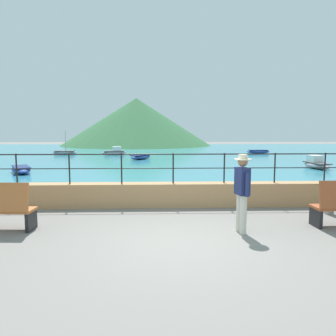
# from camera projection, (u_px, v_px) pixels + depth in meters

# --- Properties ---
(ground_plane) EXTENTS (120.00, 120.00, 0.00)m
(ground_plane) POSITION_uv_depth(u_px,v_px,m) (181.00, 243.00, 6.43)
(ground_plane) COLOR slate
(promenade_wall) EXTENTS (20.00, 0.56, 0.70)m
(promenade_wall) POSITION_uv_depth(u_px,v_px,m) (173.00, 195.00, 9.57)
(promenade_wall) COLOR tan
(promenade_wall) RESTS_ON ground
(railing) EXTENTS (18.44, 0.04, 0.90)m
(railing) POSITION_uv_depth(u_px,v_px,m) (173.00, 163.00, 9.45)
(railing) COLOR black
(railing) RESTS_ON promenade_wall
(lake_water) EXTENTS (64.00, 44.32, 0.06)m
(lake_water) POSITION_uv_depth(u_px,v_px,m) (162.00, 153.00, 32.08)
(lake_water) COLOR teal
(lake_water) RESTS_ON ground
(hill_main) EXTENTS (23.20, 23.20, 7.33)m
(hill_main) POSITION_uv_depth(u_px,v_px,m) (136.00, 122.00, 49.43)
(hill_main) COLOR #33663D
(hill_main) RESTS_ON ground
(person_walking) EXTENTS (0.38, 0.56, 1.75)m
(person_walking) POSITION_uv_depth(u_px,v_px,m) (242.00, 189.00, 6.99)
(person_walking) COLOR beige
(person_walking) RESTS_ON ground
(bollard) EXTENTS (0.24, 0.24, 0.66)m
(bollard) POSITION_uv_depth(u_px,v_px,m) (329.00, 202.00, 8.66)
(bollard) COLOR gray
(bollard) RESTS_ON ground
(boat_0) EXTENTS (2.33, 0.97, 0.36)m
(boat_0) POSITION_uv_depth(u_px,v_px,m) (258.00, 152.00, 31.31)
(boat_0) COLOR #2D4C9E
(boat_0) RESTS_ON lake_water
(boat_2) EXTENTS (1.07, 2.36, 0.76)m
(boat_2) POSITION_uv_depth(u_px,v_px,m) (316.00, 164.00, 18.80)
(boat_2) COLOR gray
(boat_2) RESTS_ON lake_water
(boat_3) EXTENTS (2.41, 1.24, 0.76)m
(boat_3) POSITION_uv_depth(u_px,v_px,m) (115.00, 152.00, 29.76)
(boat_3) COLOR gray
(boat_3) RESTS_ON lake_water
(boat_4) EXTENTS (2.00, 2.42, 0.36)m
(boat_4) POSITION_uv_depth(u_px,v_px,m) (141.00, 157.00, 24.96)
(boat_4) COLOR #2D4C9E
(boat_4) RESTS_ON lake_water
(boat_5) EXTENTS (1.89, 2.45, 0.36)m
(boat_5) POSITION_uv_depth(u_px,v_px,m) (21.00, 169.00, 16.68)
(boat_5) COLOR #2D4C9E
(boat_5) RESTS_ON lake_water
(boat_7) EXTENTS (2.35, 1.05, 2.27)m
(boat_7) POSITION_uv_depth(u_px,v_px,m) (65.00, 152.00, 29.91)
(boat_7) COLOR gray
(boat_7) RESTS_ON lake_water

